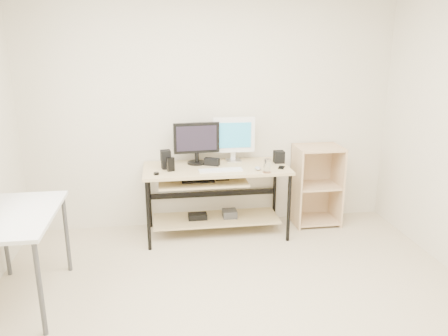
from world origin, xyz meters
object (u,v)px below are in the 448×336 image
Objects in this scene: audio_controller at (171,164)px; white_imac at (234,136)px; desk at (214,186)px; black_monitor at (196,140)px; side_table at (15,224)px; shelf_unit at (315,184)px.

white_imac is at bearing 2.54° from audio_controller.
desk is 0.51m from black_monitor.
white_imac is (0.24, 0.20, 0.49)m from desk.
black_monitor reaches higher than side_table.
desk is 1.97m from side_table.
desk is 1.50× the size of side_table.
audio_controller reaches higher than side_table.
black_monitor is (1.49, 1.21, 0.33)m from side_table.
shelf_unit is 1.45m from black_monitor.
desk is 1.67× the size of shelf_unit.
white_imac is (-0.93, 0.04, 0.58)m from shelf_unit.
shelf_unit is at bearing -1.28° from white_imac.
side_table is (-1.65, -1.06, 0.13)m from desk.
white_imac is (1.90, 1.26, 0.36)m from side_table.
black_monitor is at bearing -179.54° from shelf_unit.
side_table is at bearing -161.45° from audio_controller.
black_monitor reaches higher than desk.
white_imac is 0.77m from audio_controller.
shelf_unit is (2.83, 1.22, -0.22)m from side_table.
white_imac reaches higher than shelf_unit.
white_imac is 3.40× the size of audio_controller.
audio_controller is (-0.69, -0.29, -0.21)m from white_imac.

